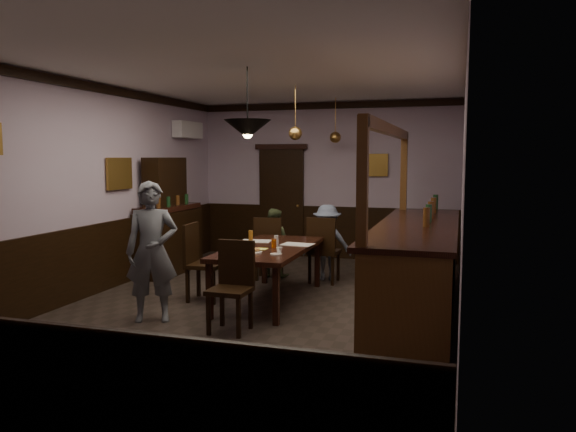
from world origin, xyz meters
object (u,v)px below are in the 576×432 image
at_px(chair_side, 199,258).
at_px(pendant_brass_mid, 295,133).
at_px(chair_far_left, 269,245).
at_px(chair_far_right, 323,247).
at_px(chair_near, 233,282).
at_px(soda_can, 274,243).
at_px(sideboard, 168,227).
at_px(pendant_brass_far, 335,137).
at_px(person_seated_right, 327,242).
at_px(bar_counter, 418,265).
at_px(coffee_cup, 279,250).
at_px(pendant_iron, 248,129).
at_px(person_seated_left, 273,243).
at_px(dining_table, 269,251).
at_px(person_standing, 152,252).

xyz_separation_m(chair_side, pendant_brass_mid, (0.99, 1.25, 1.72)).
distance_m(chair_far_left, chair_far_right, 0.88).
height_order(chair_near, soda_can, chair_near).
distance_m(sideboard, pendant_brass_far, 3.34).
bearing_deg(pendant_brass_mid, chair_near, -90.90).
bearing_deg(person_seated_right, soda_can, 64.62).
distance_m(bar_counter, pendant_brass_far, 3.69).
xyz_separation_m(chair_far_left, chair_side, (-0.48, -1.48, 0.02)).
bearing_deg(bar_counter, coffee_cup, -160.03).
bearing_deg(pendant_iron, person_seated_left, 101.53).
height_order(coffee_cup, bar_counter, bar_counter).
bearing_deg(pendant_brass_mid, dining_table, -93.01).
bearing_deg(sideboard, soda_can, -30.50).
distance_m(chair_far_right, chair_side, 2.02).
distance_m(chair_far_left, person_seated_left, 0.28).
height_order(chair_far_left, pendant_iron, pendant_iron).
distance_m(person_seated_right, sideboard, 2.71).
bearing_deg(sideboard, person_seated_left, 7.60).
bearing_deg(person_seated_left, soda_can, 115.08).
height_order(chair_near, pendant_brass_mid, pendant_brass_mid).
distance_m(dining_table, chair_far_left, 1.35).
bearing_deg(pendant_brass_far, person_seated_left, -118.23).
bearing_deg(person_seated_left, bar_counter, 155.03).
bearing_deg(person_standing, chair_near, -26.94).
relative_size(person_seated_left, bar_counter, 0.27).
height_order(chair_far_right, pendant_brass_far, pendant_brass_far).
height_order(chair_side, person_seated_right, person_seated_right).
distance_m(dining_table, bar_counter, 1.95).
relative_size(chair_side, person_seated_left, 0.94).
xyz_separation_m(person_standing, person_seated_left, (0.57, 2.81, -0.28)).
relative_size(dining_table, pendant_brass_mid, 2.73).
relative_size(chair_far_left, pendant_iron, 1.21).
xyz_separation_m(person_seated_right, soda_can, (-0.34, -1.63, 0.21)).
height_order(dining_table, chair_far_left, chair_far_left).
height_order(person_standing, sideboard, sideboard).
height_order(chair_near, coffee_cup, chair_near).
distance_m(chair_far_right, sideboard, 2.70).
relative_size(chair_side, sideboard, 0.54).
bearing_deg(chair_side, pendant_iron, -124.84).
bearing_deg(sideboard, pendant_iron, -42.90).
distance_m(soda_can, bar_counter, 1.88).
bearing_deg(soda_can, person_standing, -133.43).
bearing_deg(chair_far_right, soda_can, 77.28).
relative_size(person_seated_right, pendant_brass_far, 1.48).
xyz_separation_m(person_standing, soda_can, (1.12, 1.19, -0.02)).
bearing_deg(person_seated_left, chair_far_right, 169.13).
height_order(dining_table, chair_near, chair_near).
bearing_deg(person_seated_right, bar_counter, 122.43).
distance_m(person_seated_left, person_seated_right, 0.90).
bearing_deg(bar_counter, person_seated_left, 148.94).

